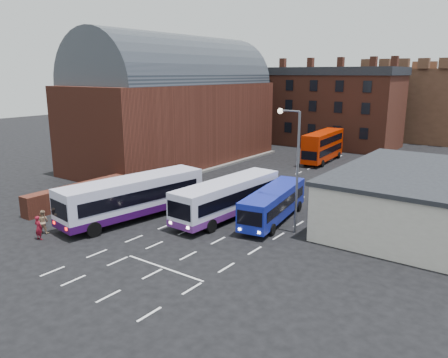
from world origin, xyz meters
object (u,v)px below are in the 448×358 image
Objects in this scene: bus_white_outbound at (133,195)px; street_lamp at (294,160)px; pedestrian_red at (39,228)px; pedestrian_beige at (43,222)px; bus_white_inbound at (228,196)px; bus_blue at (273,202)px; bus_red_double at (323,146)px.

bus_white_outbound is 1.39× the size of street_lamp.
pedestrian_red is at bearing -139.11° from street_lamp.
bus_white_inbound is at bearing -154.44° from pedestrian_beige.
bus_white_inbound is 6.49× the size of pedestrian_red.
street_lamp is 5.16× the size of pedestrian_beige.
bus_white_outbound is 1.11× the size of bus_white_inbound.
pedestrian_red is at bearing 40.05° from bus_blue.
pedestrian_beige is at bearing 35.79° from bus_blue.
bus_white_inbound is at bearing -179.98° from street_lamp.
street_lamp is (2.29, -1.33, 3.88)m from bus_blue.
pedestrian_red is (-4.80, -37.34, -1.23)m from bus_red_double.
bus_white_inbound is 25.78m from bus_red_double.
pedestrian_beige is (-2.90, -6.13, -1.10)m from bus_white_outbound.
bus_blue is 5.56× the size of pedestrian_red.
pedestrian_red is at bearing 78.26° from bus_red_double.
street_lamp is (11.56, 4.70, 3.43)m from bus_white_outbound.
bus_blue is at bearing 100.51° from bus_red_double.
bus_white_inbound is at bearing 92.31° from bus_red_double.
street_lamp is 5.18× the size of pedestrian_red.
bus_blue is at bearing 41.96° from bus_white_outbound.
street_lamp is at bearing 104.47° from bus_red_double.
bus_white_inbound is at bearing -132.95° from pedestrian_red.
bus_white_outbound reaches higher than bus_blue.
bus_blue is at bearing -140.04° from pedestrian_red.
bus_white_inbound reaches higher than pedestrian_beige.
bus_blue is 5.54× the size of pedestrian_beige.
bus_white_outbound is 30.43m from bus_red_double.
pedestrian_red is 1.00× the size of pedestrian_beige.
street_lamp reaches higher than pedestrian_red.
bus_blue is (9.27, 6.03, -0.45)m from bus_white_outbound.
bus_red_double reaches higher than pedestrian_red.
bus_white_outbound is 1.25× the size of bus_red_double.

